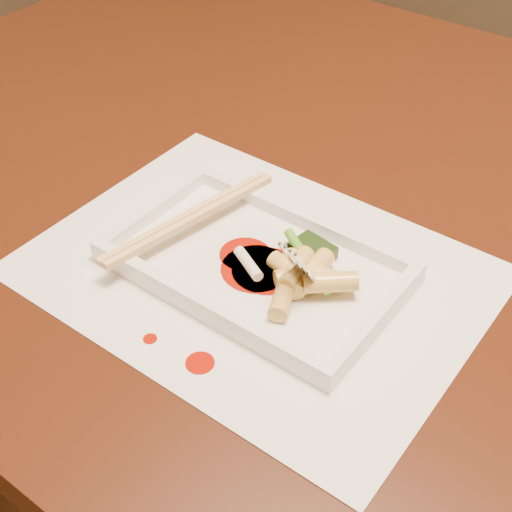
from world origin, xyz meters
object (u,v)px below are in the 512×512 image
Objects in this scene: placemat at (256,271)px; fork at (338,219)px; chopstick_a at (187,216)px; plate_base at (256,268)px; table at (377,269)px.

fork is (0.07, 0.02, 0.08)m from placemat.
placemat is 2.86× the size of fork.
fork reaches higher than chopstick_a.
chopstick_a is 0.16m from fork.
plate_base is (0.00, 0.00, 0.00)m from placemat.
placemat reaches higher than table.
chopstick_a reaches higher than placemat.
placemat is 2.02× the size of chopstick_a.
placemat is 0.09m from chopstick_a.
chopstick_a is at bearing 180.00° from placemat.
table is 5.38× the size of plate_base.
chopstick_a is (-0.08, 0.00, 0.03)m from placemat.
plate_base is at bearing 0.00° from placemat.
chopstick_a is at bearing 180.00° from plate_base.
fork is at bearing -79.25° from table.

